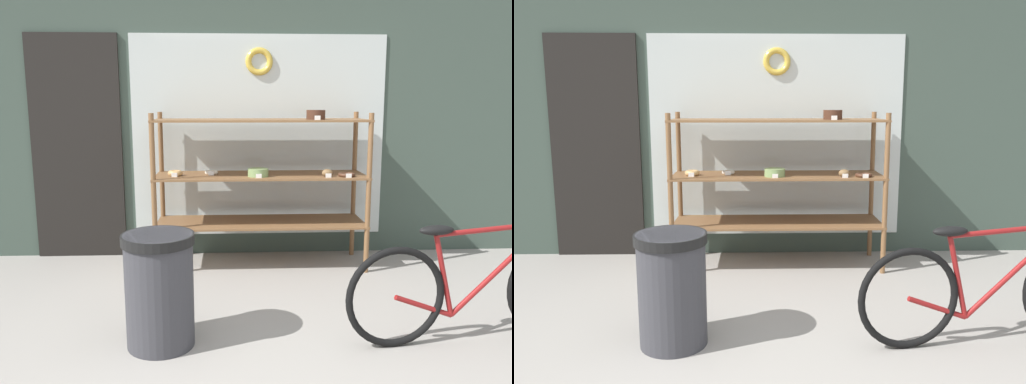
# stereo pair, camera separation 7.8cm
# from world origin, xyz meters

# --- Properties ---
(storefront_facade) EXTENTS (6.17, 0.13, 4.00)m
(storefront_facade) POSITION_xyz_m (-0.03, 2.47, 1.95)
(storefront_facade) COLOR #3D4C42
(storefront_facade) RESTS_ON ground_plane
(display_case) EXTENTS (1.87, 0.56, 1.41)m
(display_case) POSITION_xyz_m (0.21, 2.05, 0.84)
(display_case) COLOR brown
(display_case) RESTS_ON ground_plane
(bicycle) EXTENTS (1.69, 0.46, 0.76)m
(bicycle) POSITION_xyz_m (1.43, 0.51, 0.34)
(bicycle) COLOR black
(bicycle) RESTS_ON ground_plane
(trash_bin) EXTENTS (0.44, 0.44, 0.70)m
(trash_bin) POSITION_xyz_m (-0.51, 0.54, 0.38)
(trash_bin) COLOR #38383D
(trash_bin) RESTS_ON ground_plane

